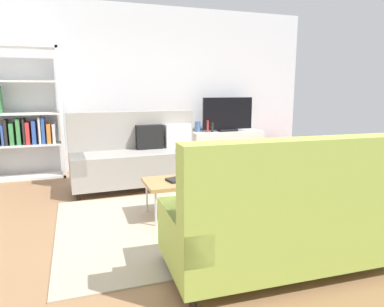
% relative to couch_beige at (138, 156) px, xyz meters
% --- Properties ---
extents(ground_plane, '(7.68, 7.68, 0.00)m').
position_rel_couch_beige_xyz_m(ground_plane, '(0.38, -1.45, -0.45)').
color(ground_plane, '#936B47').
extents(wall_far, '(6.40, 0.12, 2.90)m').
position_rel_couch_beige_xyz_m(wall_far, '(0.38, 1.35, 1.00)').
color(wall_far, silver).
rests_on(wall_far, ground_plane).
extents(area_rug, '(2.90, 2.20, 0.01)m').
position_rel_couch_beige_xyz_m(area_rug, '(0.34, -1.62, -0.44)').
color(area_rug, tan).
rests_on(area_rug, ground_plane).
extents(couch_beige, '(1.93, 0.91, 1.10)m').
position_rel_couch_beige_xyz_m(couch_beige, '(0.00, 0.00, 0.00)').
color(couch_beige, gray).
rests_on(couch_beige, ground_plane).
extents(couch_green, '(1.93, 0.91, 1.10)m').
position_rel_couch_beige_xyz_m(couch_green, '(0.67, -2.84, 0.00)').
color(couch_green, '#A3BC4C').
rests_on(couch_green, ground_plane).
extents(coffee_table, '(1.10, 0.56, 0.42)m').
position_rel_couch_beige_xyz_m(coffee_table, '(0.39, -1.42, -0.05)').
color(coffee_table, '#B7844C').
rests_on(coffee_table, ground_plane).
extents(tv_console, '(1.40, 0.44, 0.64)m').
position_rel_couch_beige_xyz_m(tv_console, '(1.91, 1.01, -0.13)').
color(tv_console, silver).
rests_on(tv_console, ground_plane).
extents(tv, '(1.00, 0.20, 0.64)m').
position_rel_couch_beige_xyz_m(tv, '(1.91, 0.99, 0.51)').
color(tv, black).
rests_on(tv, tv_console).
extents(bookshelf, '(1.10, 0.36, 2.10)m').
position_rel_couch_beige_xyz_m(bookshelf, '(-1.61, 1.03, 0.52)').
color(bookshelf, white).
rests_on(bookshelf, ground_plane).
extents(storage_trunk, '(0.52, 0.40, 0.44)m').
position_rel_couch_beige_xyz_m(storage_trunk, '(3.01, 0.91, -0.23)').
color(storage_trunk, '#B2382D').
rests_on(storage_trunk, ground_plane).
extents(potted_plant, '(0.20, 0.20, 0.29)m').
position_rel_couch_beige_xyz_m(potted_plant, '(0.36, -1.42, 0.12)').
color(potted_plant, brown).
rests_on(potted_plant, coffee_table).
extents(table_book_0, '(0.27, 0.23, 0.03)m').
position_rel_couch_beige_xyz_m(table_book_0, '(0.20, -1.43, -0.01)').
color(table_book_0, '#262626').
rests_on(table_book_0, coffee_table).
extents(vase_0, '(0.10, 0.10, 0.19)m').
position_rel_couch_beige_xyz_m(vase_0, '(1.33, 1.06, 0.29)').
color(vase_0, '#4C72B2').
rests_on(vase_0, tv_console).
extents(bottle_0, '(0.04, 0.04, 0.22)m').
position_rel_couch_beige_xyz_m(bottle_0, '(1.49, 0.97, 0.31)').
color(bottle_0, red).
rests_on(bottle_0, tv_console).
extents(bottle_1, '(0.05, 0.05, 0.18)m').
position_rel_couch_beige_xyz_m(bottle_1, '(1.58, 0.97, 0.28)').
color(bottle_1, '#262626').
rests_on(bottle_1, tv_console).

